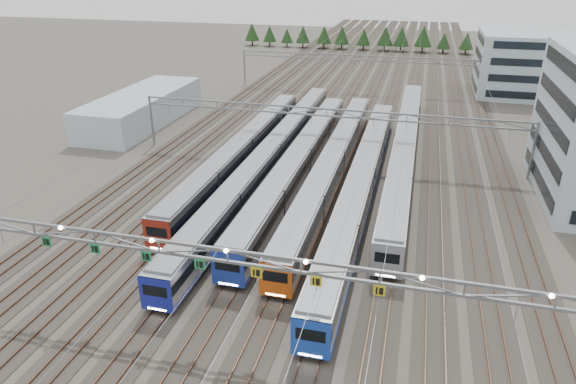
% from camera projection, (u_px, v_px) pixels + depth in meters
% --- Properties ---
extents(ground, '(400.00, 400.00, 0.00)m').
position_uv_depth(ground, '(232.00, 334.00, 41.04)').
color(ground, '#47423A').
rests_on(ground, ground).
extents(track_bed, '(54.00, 260.00, 5.42)m').
position_uv_depth(track_bed, '(370.00, 71.00, 128.43)').
color(track_bed, '#2D2823').
rests_on(track_bed, ground).
extents(train_a, '(3.05, 51.87, 3.97)m').
position_uv_depth(train_a, '(243.00, 150.00, 73.70)').
color(train_a, black).
rests_on(train_a, ground).
extents(train_b, '(2.94, 68.15, 3.83)m').
position_uv_depth(train_b, '(271.00, 155.00, 72.01)').
color(train_b, black).
rests_on(train_b, ground).
extents(train_c, '(3.14, 55.05, 4.09)m').
position_uv_depth(train_c, '(299.00, 161.00, 69.41)').
color(train_c, black).
rests_on(train_c, ground).
extents(train_d, '(3.02, 57.46, 3.94)m').
position_uv_depth(train_d, '(333.00, 163.00, 69.08)').
color(train_d, black).
rests_on(train_d, ground).
extents(train_e, '(3.03, 60.32, 3.95)m').
position_uv_depth(train_e, '(362.00, 181.00, 63.57)').
color(train_e, black).
rests_on(train_e, ground).
extents(train_f, '(3.07, 64.91, 4.00)m').
position_uv_depth(train_f, '(405.00, 147.00, 75.01)').
color(train_f, black).
rests_on(train_f, ground).
extents(gantry_near, '(56.36, 0.61, 8.08)m').
position_uv_depth(gantry_near, '(227.00, 259.00, 38.00)').
color(gantry_near, slate).
rests_on(gantry_near, ground).
extents(gantry_mid, '(56.36, 0.36, 8.00)m').
position_uv_depth(gantry_mid, '(327.00, 119.00, 73.59)').
color(gantry_mid, slate).
rests_on(gantry_mid, ground).
extents(gantry_far, '(56.36, 0.36, 8.00)m').
position_uv_depth(gantry_far, '(364.00, 62.00, 113.19)').
color(gantry_far, slate).
rests_on(gantry_far, ground).
extents(depot_bldg_north, '(22.00, 18.00, 13.10)m').
position_uv_depth(depot_bldg_north, '(531.00, 64.00, 110.19)').
color(depot_bldg_north, '#A4B9C3').
rests_on(depot_bldg_north, ground).
extents(west_shed, '(10.00, 30.00, 5.35)m').
position_uv_depth(west_shed, '(142.00, 108.00, 92.65)').
color(west_shed, '#A4B9C3').
rests_on(west_shed, ground).
extents(treeline, '(93.80, 5.60, 7.02)m').
position_uv_depth(treeline, '(382.00, 37.00, 163.90)').
color(treeline, '#332114').
rests_on(treeline, ground).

